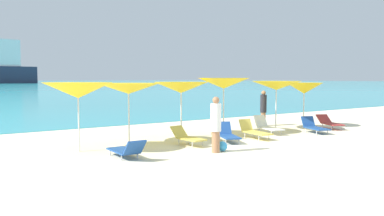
# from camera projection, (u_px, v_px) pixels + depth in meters

# --- Properties ---
(ground_plane) EXTENTS (50.00, 100.00, 0.30)m
(ground_plane) POSITION_uv_depth(u_px,v_px,m) (141.00, 125.00, 21.08)
(ground_plane) COLOR beige
(umbrella_0) EXTENTS (2.38, 2.38, 2.26)m
(umbrella_0) POSITION_uv_depth(u_px,v_px,m) (78.00, 90.00, 12.47)
(umbrella_0) COLOR silver
(umbrella_0) RESTS_ON ground_plane
(umbrella_1) EXTENTS (2.47, 2.47, 2.22)m
(umbrella_1) POSITION_uv_depth(u_px,v_px,m) (129.00, 89.00, 13.80)
(umbrella_1) COLOR silver
(umbrella_1) RESTS_ON ground_plane
(umbrella_2) EXTENTS (2.33, 2.33, 2.25)m
(umbrella_2) POSITION_uv_depth(u_px,v_px,m) (181.00, 88.00, 15.60)
(umbrella_2) COLOR silver
(umbrella_2) RESTS_ON ground_plane
(umbrella_3) EXTENTS (2.27, 2.27, 2.41)m
(umbrella_3) POSITION_uv_depth(u_px,v_px,m) (224.00, 83.00, 16.47)
(umbrella_3) COLOR silver
(umbrella_3) RESTS_ON ground_plane
(umbrella_4) EXTENTS (2.33, 2.33, 2.27)m
(umbrella_4) POSITION_uv_depth(u_px,v_px,m) (276.00, 86.00, 17.68)
(umbrella_4) COLOR silver
(umbrella_4) RESTS_ON ground_plane
(umbrella_5) EXTENTS (1.92, 1.92, 2.18)m
(umbrella_5) POSITION_uv_depth(u_px,v_px,m) (304.00, 88.00, 18.87)
(umbrella_5) COLOR silver
(umbrella_5) RESTS_ON ground_plane
(lounge_chair_0) EXTENTS (0.71, 1.58, 0.72)m
(lounge_chair_0) POSITION_uv_depth(u_px,v_px,m) (254.00, 131.00, 15.37)
(lounge_chair_0) COLOR #D8BF4C
(lounge_chair_0) RESTS_ON ground_plane
(lounge_chair_1) EXTENTS (0.69, 1.50, 0.64)m
(lounge_chair_1) POSITION_uv_depth(u_px,v_px,m) (187.00, 137.00, 13.81)
(lounge_chair_1) COLOR #D8BF4C
(lounge_chair_1) RESTS_ON ground_plane
(lounge_chair_2) EXTENTS (0.62, 1.69, 0.64)m
(lounge_chair_2) POSITION_uv_depth(u_px,v_px,m) (126.00, 150.00, 11.57)
(lounge_chair_2) COLOR #1E478C
(lounge_chair_2) RESTS_ON ground_plane
(lounge_chair_3) EXTENTS (1.06, 1.58, 0.68)m
(lounge_chair_3) POSITION_uv_depth(u_px,v_px,m) (314.00, 126.00, 17.02)
(lounge_chair_3) COLOR #1E478C
(lounge_chair_3) RESTS_ON ground_plane
(lounge_chair_4) EXTENTS (1.03, 1.48, 0.71)m
(lounge_chair_4) POSITION_uv_depth(u_px,v_px,m) (228.00, 134.00, 14.52)
(lounge_chair_4) COLOR #1E478C
(lounge_chair_4) RESTS_ON ground_plane
(lounge_chair_5) EXTENTS (1.17, 1.70, 0.62)m
(lounge_chair_5) POSITION_uv_depth(u_px,v_px,m) (329.00, 122.00, 18.39)
(lounge_chair_5) COLOR #A53333
(lounge_chair_5) RESTS_ON ground_plane
(lounge_chair_6) EXTENTS (0.86, 1.67, 0.75)m
(lounge_chair_6) POSITION_uv_depth(u_px,v_px,m) (268.00, 126.00, 16.76)
(lounge_chair_6) COLOR white
(lounge_chair_6) RESTS_ON ground_plane
(beachgoer_0) EXTENTS (0.34, 0.34, 1.80)m
(beachgoer_0) POSITION_uv_depth(u_px,v_px,m) (216.00, 123.00, 12.40)
(beachgoer_0) COLOR #A3704C
(beachgoer_0) RESTS_ON ground_plane
(beachgoer_1) EXTENTS (0.32, 0.32, 1.78)m
(beachgoer_1) POSITION_uv_depth(u_px,v_px,m) (263.00, 107.00, 19.39)
(beachgoer_1) COLOR #A3704C
(beachgoer_1) RESTS_ON ground_plane
(beach_ball) EXTENTS (0.33, 0.33, 0.33)m
(beach_ball) POSITION_uv_depth(u_px,v_px,m) (222.00, 146.00, 12.68)
(beach_ball) COLOR #3399D8
(beach_ball) RESTS_ON ground_plane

